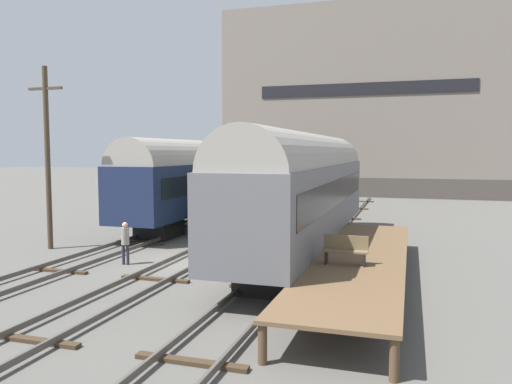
{
  "coord_description": "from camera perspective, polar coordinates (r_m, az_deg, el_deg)",
  "views": [
    {
      "loc": [
        8.58,
        -18.49,
        4.57
      ],
      "look_at": [
        0.0,
        9.02,
        2.2
      ],
      "focal_mm": 35.0,
      "sensor_mm": 36.0,
      "label": 1
    }
  ],
  "objects": [
    {
      "name": "train_car_green",
      "position": [
        32.71,
        2.09,
        1.68
      ],
      "size": [
        2.89,
        16.05,
        5.0
      ],
      "color": "black",
      "rests_on": "ground"
    },
    {
      "name": "ground_plane",
      "position": [
        20.89,
        -7.46,
        -7.98
      ],
      "size": [
        200.0,
        200.0,
        0.0
      ],
      "primitive_type": "plane",
      "color": "#56544F"
    },
    {
      "name": "train_car_grey",
      "position": [
        22.0,
        5.67,
        0.75
      ],
      "size": [
        2.95,
        17.98,
        5.36
      ],
      "color": "black",
      "rests_on": "ground"
    },
    {
      "name": "track_middle",
      "position": [
        20.86,
        -7.46,
        -7.6
      ],
      "size": [
        2.6,
        60.0,
        0.26
      ],
      "color": "#4C4742",
      "rests_on": "ground"
    },
    {
      "name": "warehouse_building",
      "position": [
        56.48,
        12.75,
        9.75
      ],
      "size": [
        29.58,
        11.89,
        19.3
      ],
      "color": "#46403A",
      "rests_on": "ground"
    },
    {
      "name": "person_worker",
      "position": [
        20.8,
        -14.72,
        -5.23
      ],
      "size": [
        0.32,
        0.32,
        1.73
      ],
      "color": "#282833",
      "rests_on": "ground"
    },
    {
      "name": "train_car_navy",
      "position": [
        32.19,
        -6.0,
        1.85
      ],
      "size": [
        2.98,
        18.43,
        5.23
      ],
      "color": "black",
      "rests_on": "ground"
    },
    {
      "name": "station_platform",
      "position": [
        17.59,
        11.83,
        -7.38
      ],
      "size": [
        3.03,
        14.66,
        0.99
      ],
      "color": "brown",
      "rests_on": "ground"
    },
    {
      "name": "utility_pole",
      "position": [
        25.03,
        -22.73,
        3.9
      ],
      "size": [
        1.8,
        0.24,
        8.44
      ],
      "color": "#473828",
      "rests_on": "ground"
    },
    {
      "name": "bench",
      "position": [
        16.12,
        10.2,
        -6.42
      ],
      "size": [
        1.4,
        0.4,
        0.91
      ],
      "color": "brown",
      "rests_on": "station_platform"
    },
    {
      "name": "track_right",
      "position": [
        19.52,
        3.8,
        -8.42
      ],
      "size": [
        2.6,
        60.0,
        0.26
      ],
      "color": "#4C4742",
      "rests_on": "ground"
    },
    {
      "name": "track_left",
      "position": [
        22.88,
        -17.01,
        -6.67
      ],
      "size": [
        2.6,
        60.0,
        0.26
      ],
      "color": "#4C4742",
      "rests_on": "ground"
    }
  ]
}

